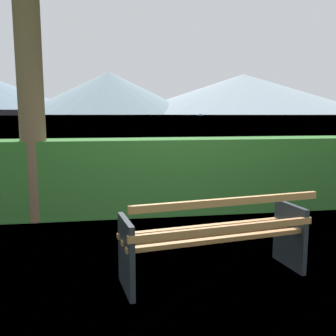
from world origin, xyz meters
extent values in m
plane|color=#567A38|center=(0.00, 0.00, 0.00)|extent=(1400.00, 1400.00, 0.00)
plane|color=slate|center=(0.00, 307.32, 0.00)|extent=(620.00, 620.00, 0.00)
cube|color=olive|center=(0.03, -0.19, 0.45)|extent=(1.81, 0.36, 0.04)
cube|color=olive|center=(0.00, 0.00, 0.45)|extent=(1.81, 0.36, 0.04)
cube|color=olive|center=(-0.03, 0.19, 0.45)|extent=(1.81, 0.36, 0.04)
cube|color=olive|center=(0.04, -0.26, 0.57)|extent=(1.81, 0.34, 0.06)
cube|color=olive|center=(0.05, -0.31, 0.84)|extent=(1.81, 0.34, 0.06)
cube|color=#1E2328|center=(-0.86, -0.16, 0.34)|extent=(0.13, 0.51, 0.68)
cube|color=#1E2328|center=(0.87, 0.12, 0.34)|extent=(0.13, 0.51, 0.68)
cube|color=#285B23|center=(0.00, 2.51, 0.60)|extent=(12.33, 0.70, 1.20)
cylinder|color=brown|center=(-2.10, 2.33, 2.08)|extent=(0.37, 0.37, 4.17)
cube|color=#335693|center=(61.64, 247.19, 0.35)|extent=(4.93, 5.61, 0.69)
cube|color=silver|center=(61.64, 247.19, 0.96)|extent=(2.32, 2.43, 0.54)
cone|color=slate|center=(0.00, 575.04, 31.93)|extent=(265.73, 265.73, 63.85)
cone|color=gray|center=(219.36, 590.90, 32.64)|extent=(402.64, 402.64, 65.29)
camera|label=1|loc=(-0.98, -3.36, 1.61)|focal=39.42mm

